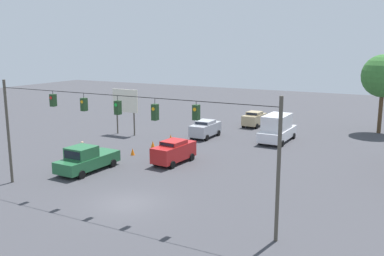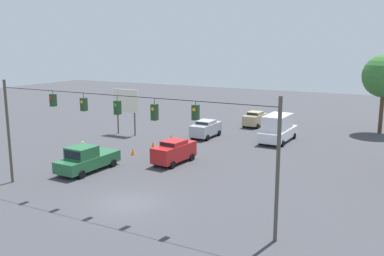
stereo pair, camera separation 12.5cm
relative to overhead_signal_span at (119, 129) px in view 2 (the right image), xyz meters
The scene contains 15 objects.
ground_plane 5.02m from the overhead_signal_span, 86.10° to the right, with size 140.00×140.00×0.00m, color #3D3D42.
overhead_signal_span is the anchor object (origin of this frame).
sedan_tan_withflow_deep 29.40m from the overhead_signal_span, 86.20° to the right, with size 2.16×3.99×1.85m.
sedan_silver_withflow_far 21.38m from the overhead_signal_span, 77.87° to the right, with size 2.08×4.37×1.89m.
sedan_red_withflow_mid 11.11m from the overhead_signal_span, 77.69° to the right, with size 2.23×4.58×1.99m.
box_truck_white_oncoming_deep 22.77m from the overhead_signal_span, 97.85° to the right, with size 2.63×6.26×2.86m.
pickup_truck_green_parked_shoulder 9.45m from the overhead_signal_span, 33.71° to the right, with size 2.39×5.64×2.12m.
traffic_cone_nearest 9.30m from the overhead_signal_span, 30.67° to the right, with size 0.40×0.40×0.65m, color orange.
traffic_cone_second 11.26m from the overhead_signal_span, 48.41° to the right, with size 0.40×0.40×0.65m, color orange.
traffic_cone_third 13.48m from the overhead_signal_span, 56.97° to the right, with size 0.40×0.40×0.65m, color orange.
traffic_cone_fourth 16.28m from the overhead_signal_span, 63.68° to the right, with size 0.40×0.40×0.65m, color orange.
traffic_cone_fifth 19.38m from the overhead_signal_span, 68.25° to the right, with size 0.40×0.40×0.65m, color orange.
roadside_billboard 21.93m from the overhead_signal_span, 53.71° to the right, with size 3.34×0.16×5.10m.
pedestrian 11.98m from the overhead_signal_span, 35.52° to the right, with size 0.40×0.28×1.87m.
tree_horizon_left 34.32m from the overhead_signal_span, 110.52° to the right, with size 4.81×4.81×8.92m.
Camera 2 is at (-16.13, 20.78, 10.07)m, focal length 40.00 mm.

